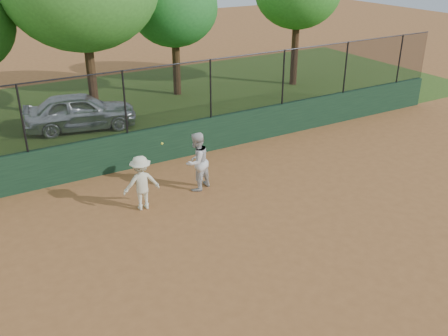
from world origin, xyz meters
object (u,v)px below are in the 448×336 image
player_second (197,162)px  tree_3 (174,8)px  parked_car (80,111)px  player_main (141,183)px

player_second → tree_3: size_ratio=0.31×
parked_car → player_second: (1.51, -6.84, 0.17)m
player_second → tree_3: (3.76, 9.28, 3.05)m
player_second → player_main: bearing=-14.6°
player_second → player_main: size_ratio=0.88×
player_main → parked_car: bearing=87.4°
player_main → player_second: bearing=8.9°
tree_3 → player_main: bearing=-120.3°
player_second → player_main: (-1.84, -0.29, -0.11)m
player_main → tree_3: (5.60, 9.57, 3.16)m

